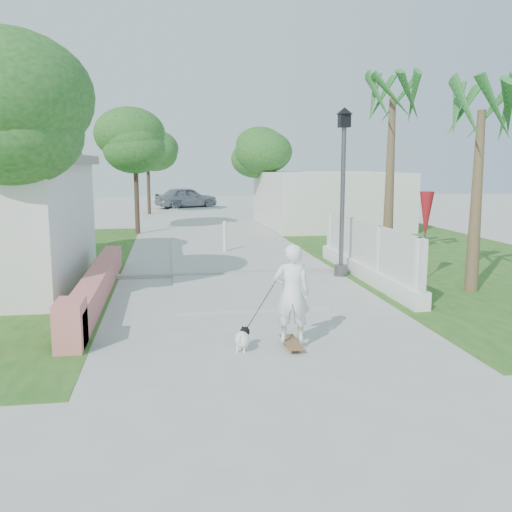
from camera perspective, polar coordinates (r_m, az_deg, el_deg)
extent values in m
plane|color=#B7B7B2|center=(9.74, 1.61, -8.67)|extent=(90.00, 90.00, 0.00)
cube|color=#B7B7B2|center=(29.31, -5.47, 3.34)|extent=(3.20, 36.00, 0.06)
cube|color=#999993|center=(15.49, -2.40, -1.76)|extent=(6.50, 0.25, 0.10)
cube|color=#21571B|center=(19.42, 17.88, -0.10)|extent=(8.00, 20.00, 0.01)
cube|color=#D9716F|center=(13.48, -15.52, -2.65)|extent=(0.45, 8.00, 0.60)
cube|color=#D9716F|center=(9.80, -18.08, -6.58)|extent=(0.45, 0.80, 0.80)
cube|color=white|center=(15.26, 10.83, -1.51)|extent=(0.35, 7.00, 0.40)
cube|color=white|center=(15.14, 10.91, 1.29)|extent=(0.10, 7.00, 1.10)
cube|color=white|center=(12.25, 15.91, -1.69)|extent=(0.14, 0.14, 1.50)
cube|color=white|center=(14.24, 12.23, -0.06)|extent=(0.14, 0.14, 1.50)
cube|color=white|center=(16.29, 9.48, 1.16)|extent=(0.14, 0.14, 1.50)
cube|color=white|center=(18.18, 7.51, 2.04)|extent=(0.14, 0.14, 1.50)
cube|color=silver|center=(28.23, 7.04, 5.68)|extent=(6.00, 8.00, 2.60)
cylinder|color=#59595E|center=(15.58, 8.47, -1.41)|extent=(0.36, 0.36, 0.30)
cylinder|color=#59595E|center=(15.35, 8.64, 5.39)|extent=(0.12, 0.12, 4.00)
cube|color=black|center=(15.36, 8.83, 13.23)|extent=(0.28, 0.28, 0.35)
cone|color=black|center=(15.38, 8.85, 14.16)|extent=(0.44, 0.44, 0.18)
cylinder|color=white|center=(19.37, -3.15, 1.79)|extent=(0.12, 0.12, 1.00)
sphere|color=white|center=(19.31, -3.16, 3.32)|extent=(0.14, 0.14, 0.14)
cylinder|color=#59595E|center=(15.21, 16.52, 1.30)|extent=(0.04, 0.04, 2.00)
cone|color=#A81823|center=(15.14, 16.64, 3.92)|extent=(0.36, 0.36, 1.20)
cylinder|color=#4C3826|center=(12.48, -21.85, 3.65)|extent=(0.20, 0.20, 3.85)
ellipsoid|color=#164F1B|center=(12.45, -22.31, 11.22)|extent=(3.60, 3.60, 2.70)
ellipsoid|color=#164F1B|center=(12.23, -21.69, 12.95)|extent=(3.06, 3.06, 2.30)
ellipsoid|color=#164F1B|center=(12.74, -23.19, 14.27)|extent=(2.70, 2.70, 2.02)
cylinder|color=#4C3826|center=(18.07, -21.05, 4.65)|extent=(0.20, 0.20, 3.50)
ellipsoid|color=#164F1B|center=(18.03, -21.32, 9.40)|extent=(3.20, 3.20, 2.40)
ellipsoid|color=#164F1B|center=(17.80, -20.89, 10.57)|extent=(2.72, 2.72, 2.05)
ellipsoid|color=#164F1B|center=(18.29, -21.94, 11.55)|extent=(2.40, 2.40, 1.79)
cylinder|color=#4C3826|center=(25.17, -11.87, 6.56)|extent=(0.20, 0.20, 3.85)
ellipsoid|color=#164F1B|center=(25.16, -12.00, 10.32)|extent=(3.40, 3.40, 2.55)
ellipsoid|color=#164F1B|center=(24.96, -11.58, 11.15)|extent=(2.89, 2.89, 2.18)
ellipsoid|color=#164F1B|center=(25.39, -12.48, 11.87)|extent=(2.55, 2.55, 1.90)
cylinder|color=#4C3826|center=(29.55, 0.72, 6.78)|extent=(0.20, 0.20, 3.50)
ellipsoid|color=#164F1B|center=(29.52, 0.73, 9.68)|extent=(3.00, 3.00, 2.25)
ellipsoid|color=#164F1B|center=(29.37, 1.19, 10.37)|extent=(2.55, 2.55, 1.92)
ellipsoid|color=#164F1B|center=(29.70, 0.28, 11.03)|extent=(2.25, 2.25, 1.68)
cylinder|color=#4C3826|center=(35.15, -10.71, 7.28)|extent=(0.20, 0.20, 3.85)
ellipsoid|color=#164F1B|center=(35.14, -10.79, 9.97)|extent=(3.20, 3.20, 2.40)
ellipsoid|color=#164F1B|center=(34.94, -10.48, 10.56)|extent=(2.72, 2.72, 2.05)
ellipsoid|color=#164F1B|center=(35.36, -11.14, 11.09)|extent=(2.40, 2.40, 1.79)
cone|color=brown|center=(16.84, 13.21, 6.94)|extent=(0.32, 0.32, 4.80)
cone|color=brown|center=(14.24, 21.15, 5.00)|extent=(0.32, 0.32, 4.20)
cube|color=brown|center=(9.49, 3.55, -8.58)|extent=(0.36, 0.87, 0.02)
imported|color=white|center=(9.28, 3.60, -3.74)|extent=(0.64, 0.47, 1.62)
cylinder|color=gray|center=(9.22, 3.48, -9.52)|extent=(0.03, 0.06, 0.06)
cylinder|color=gray|center=(9.25, 4.41, -9.46)|extent=(0.03, 0.06, 0.06)
cylinder|color=gray|center=(9.78, 2.72, -8.40)|extent=(0.03, 0.06, 0.06)
cylinder|color=gray|center=(9.81, 3.60, -8.35)|extent=(0.03, 0.06, 0.06)
ellipsoid|color=white|center=(9.28, -1.39, -8.35)|extent=(0.37, 0.46, 0.25)
sphere|color=black|center=(9.44, -1.12, -7.57)|extent=(0.16, 0.16, 0.16)
sphere|color=white|center=(9.51, -1.02, -7.55)|extent=(0.08, 0.08, 0.08)
cone|color=black|center=(9.42, -1.35, -7.11)|extent=(0.05, 0.05, 0.06)
cone|color=black|center=(9.41, -0.90, -7.14)|extent=(0.05, 0.05, 0.06)
cylinder|color=white|center=(9.42, -1.59, -8.93)|extent=(0.03, 0.03, 0.11)
cylinder|color=white|center=(9.40, -0.91, -8.97)|extent=(0.03, 0.03, 0.11)
cylinder|color=white|center=(9.25, -1.88, -9.28)|extent=(0.03, 0.03, 0.11)
cylinder|color=white|center=(9.22, -1.18, -9.33)|extent=(0.03, 0.03, 0.11)
cylinder|color=white|center=(9.09, -1.68, -8.30)|extent=(0.06, 0.10, 0.10)
imported|color=#B1B5B9|center=(39.66, -6.98, 5.83)|extent=(4.57, 3.28, 1.45)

